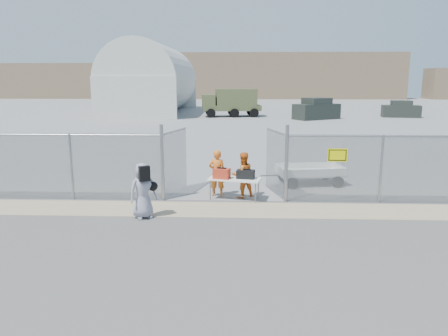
{
  "coord_description": "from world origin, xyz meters",
  "views": [
    {
      "loc": [
        0.56,
        -11.77,
        3.92
      ],
      "look_at": [
        0.0,
        2.0,
        1.1
      ],
      "focal_mm": 35.0,
      "sensor_mm": 36.0,
      "label": 1
    }
  ],
  "objects_px": {
    "security_worker_left": "(217,173)",
    "visitor": "(143,191)",
    "security_worker_right": "(243,175)",
    "folding_table": "(234,189)",
    "utility_trailer": "(310,174)"
  },
  "relations": [
    {
      "from": "security_worker_right",
      "to": "visitor",
      "type": "bearing_deg",
      "value": 14.49
    },
    {
      "from": "folding_table",
      "to": "visitor",
      "type": "relative_size",
      "value": 1.05
    },
    {
      "from": "visitor",
      "to": "security_worker_right",
      "type": "bearing_deg",
      "value": 8.85
    },
    {
      "from": "folding_table",
      "to": "utility_trailer",
      "type": "distance_m",
      "value": 3.61
    },
    {
      "from": "folding_table",
      "to": "security_worker_right",
      "type": "relative_size",
      "value": 1.09
    },
    {
      "from": "security_worker_left",
      "to": "security_worker_right",
      "type": "height_order",
      "value": "security_worker_left"
    },
    {
      "from": "utility_trailer",
      "to": "security_worker_left",
      "type": "bearing_deg",
      "value": -160.98
    },
    {
      "from": "security_worker_left",
      "to": "visitor",
      "type": "distance_m",
      "value": 3.16
    },
    {
      "from": "folding_table",
      "to": "security_worker_right",
      "type": "height_order",
      "value": "security_worker_right"
    },
    {
      "from": "security_worker_right",
      "to": "utility_trailer",
      "type": "bearing_deg",
      "value": -166.36
    },
    {
      "from": "security_worker_left",
      "to": "utility_trailer",
      "type": "relative_size",
      "value": 0.51
    },
    {
      "from": "visitor",
      "to": "utility_trailer",
      "type": "relative_size",
      "value": 0.51
    },
    {
      "from": "security_worker_right",
      "to": "visitor",
      "type": "relative_size",
      "value": 0.96
    },
    {
      "from": "security_worker_left",
      "to": "utility_trailer",
      "type": "xyz_separation_m",
      "value": [
        3.41,
        1.85,
        -0.42
      ]
    },
    {
      "from": "utility_trailer",
      "to": "folding_table",
      "type": "bearing_deg",
      "value": -150.56
    }
  ]
}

